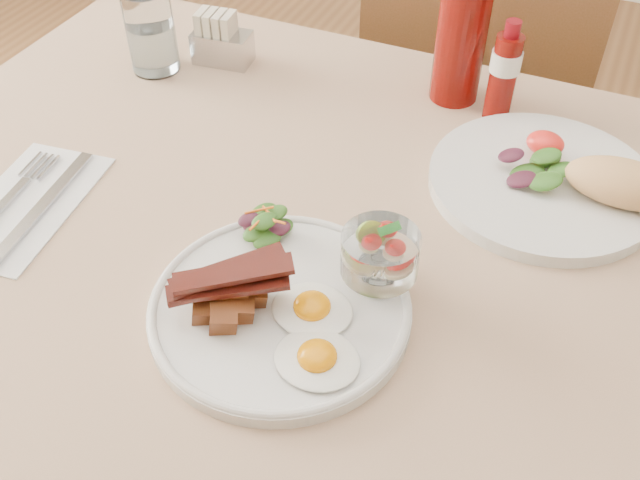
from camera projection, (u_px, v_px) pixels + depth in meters
The scene contains 13 objects.
table at pixel (356, 281), 0.92m from camera, with size 1.33×0.88×0.75m.
chair_far at pixel (475, 108), 1.45m from camera, with size 0.42×0.42×0.93m.
main_plate at pixel (280, 310), 0.76m from camera, with size 0.28×0.28×0.02m, color silver.
fried_eggs at pixel (314, 332), 0.72m from camera, with size 0.14×0.16×0.02m.
bacon_potato_pile at pixel (229, 292), 0.73m from camera, with size 0.12×0.11×0.06m.
side_salad at pixel (266, 226), 0.82m from camera, with size 0.07×0.06×0.04m.
fruit_cup at pixel (380, 254), 0.74m from camera, with size 0.08×0.08×0.08m.
second_plate at pixel (562, 181), 0.90m from camera, with size 0.31×0.29×0.07m.
ketchup_bottle at pixel (462, 35), 1.00m from camera, with size 0.08×0.08×0.21m.
hot_sauce_bottle at pixel (504, 73), 0.98m from camera, with size 0.05×0.05×0.15m.
sugar_caddy at pixel (221, 42), 1.12m from camera, with size 0.10×0.06×0.08m.
water_glass at pixel (151, 36), 1.09m from camera, with size 0.07×0.07×0.13m.
napkin_cutlery at pixel (26, 205), 0.89m from camera, with size 0.15×0.24×0.01m.
Camera 1 is at (0.21, -0.59, 1.34)m, focal length 40.00 mm.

